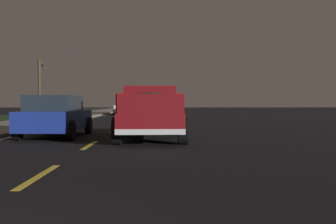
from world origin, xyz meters
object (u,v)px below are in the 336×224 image
object	(u,v)px
pickup_truck	(150,111)
sedan_green	(154,108)
sedan_blue	(56,116)
sedan_white	(125,107)
bare_tree_far	(40,86)

from	to	relation	value
pickup_truck	sedan_green	xyz separation A→B (m)	(24.06, 0.19, -0.20)
sedan_blue	pickup_truck	bearing A→B (deg)	-105.29
pickup_truck	sedan_white	xyz separation A→B (m)	(28.29, 3.33, -0.20)
sedan_blue	bare_tree_far	bearing A→B (deg)	17.52
pickup_truck	sedan_white	bearing A→B (deg)	6.71
sedan_blue	bare_tree_far	xyz separation A→B (m)	(27.03, 8.53, 2.21)
sedan_blue	sedan_green	distance (m)	23.33
pickup_truck	sedan_blue	size ratio (longest dim) A/B	1.23
pickup_truck	bare_tree_far	size ratio (longest dim) A/B	0.92
sedan_white	sedan_blue	bearing A→B (deg)	179.61
sedan_green	sedan_blue	bearing A→B (deg)	171.82
pickup_truck	bare_tree_far	distance (m)	30.54
bare_tree_far	sedan_white	bearing A→B (deg)	-88.02
sedan_green	bare_tree_far	world-z (taller)	bare_tree_far
sedan_blue	sedan_white	bearing A→B (deg)	-0.39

